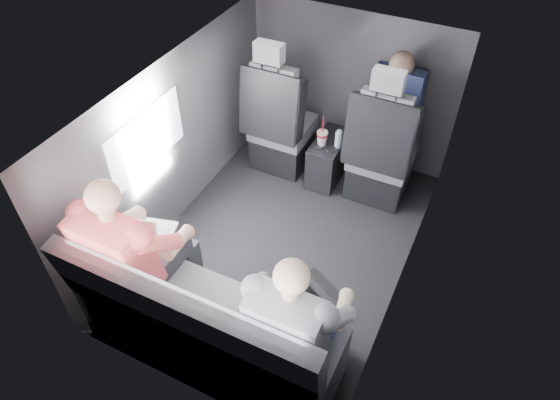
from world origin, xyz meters
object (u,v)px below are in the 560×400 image
at_px(front_seat_right, 380,158).
at_px(passenger_rear_right, 298,321).
at_px(rear_bench, 207,328).
at_px(passenger_front_right, 395,105).
at_px(soda_cup, 322,138).
at_px(passenger_rear_left, 136,251).
at_px(laptop_black, 314,300).
at_px(water_bottle, 338,139).
at_px(laptop_white, 145,232).
at_px(center_console, 329,159).
at_px(front_seat_left, 280,129).

height_order(front_seat_right, passenger_rear_right, front_seat_right).
height_order(front_seat_right, rear_bench, front_seat_right).
bearing_deg(passenger_front_right, soda_cup, -147.32).
bearing_deg(passenger_rear_left, soda_cup, 74.87).
relative_size(passenger_rear_right, passenger_front_right, 1.59).
xyz_separation_m(passenger_rear_right, passenger_front_right, (-0.11, 2.06, 0.12)).
relative_size(front_seat_right, laptop_black, 2.82).
bearing_deg(passenger_rear_right, water_bottle, 104.32).
bearing_deg(laptop_white, passenger_rear_right, -7.88).
distance_m(passenger_rear_left, passenger_front_right, 2.28).
xyz_separation_m(soda_cup, water_bottle, (0.13, 0.03, 0.00)).
relative_size(front_seat_right, passenger_rear_left, 1.00).
bearing_deg(soda_cup, passenger_rear_left, -105.13).
bearing_deg(center_console, soda_cup, -115.58).
xyz_separation_m(center_console, water_bottle, (0.09, -0.05, 0.27)).
distance_m(soda_cup, passenger_rear_right, 1.86).
distance_m(center_console, rear_bench, 1.94).
distance_m(water_bottle, passenger_rear_left, 1.90).
height_order(front_seat_left, front_seat_right, same).
relative_size(center_console, water_bottle, 2.92).
bearing_deg(laptop_black, soda_cup, 110.83).
height_order(front_seat_right, water_bottle, front_seat_right).
height_order(center_console, passenger_front_right, passenger_front_right).
xyz_separation_m(front_seat_right, center_console, (-0.45, 0.04, -0.20)).
bearing_deg(laptop_white, center_console, 71.21).
height_order(front_seat_left, laptop_black, front_seat_left).
distance_m(front_seat_right, passenger_front_right, 0.43).
relative_size(front_seat_right, soda_cup, 4.53).
xyz_separation_m(rear_bench, laptop_black, (0.57, 0.25, 0.33)).
distance_m(front_seat_right, laptop_white, 1.96).
height_order(laptop_white, passenger_rear_left, passenger_rear_left).
bearing_deg(passenger_front_right, front_seat_right, -86.51).
height_order(water_bottle, passenger_front_right, passenger_front_right).
xyz_separation_m(soda_cup, passenger_rear_left, (-0.48, -1.76, 0.17)).
xyz_separation_m(laptop_black, passenger_rear_left, (-1.09, -0.15, 0.01)).
relative_size(center_console, passenger_rear_right, 0.40).
height_order(soda_cup, laptop_white, laptop_white).
height_order(soda_cup, laptop_black, laptop_black).
distance_m(rear_bench, passenger_front_right, 2.25).
xyz_separation_m(rear_bench, soda_cup, (-0.04, 1.85, 0.16)).
distance_m(rear_bench, soda_cup, 1.86).
bearing_deg(laptop_white, passenger_front_right, 62.13).
bearing_deg(laptop_black, laptop_white, 179.87).
xyz_separation_m(front_seat_right, passenger_rear_right, (0.10, -1.81, 0.22)).
relative_size(rear_bench, laptop_white, 4.59).
bearing_deg(laptop_black, front_seat_left, 121.65).
height_order(rear_bench, passenger_front_right, passenger_front_right).
height_order(front_seat_left, passenger_rear_left, front_seat_left).
distance_m(front_seat_left, passenger_rear_left, 1.82).
relative_size(rear_bench, passenger_front_right, 2.12).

